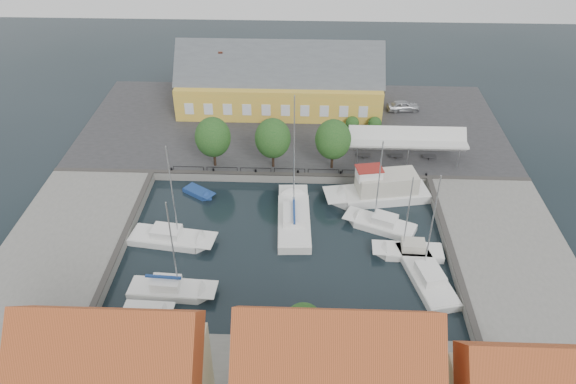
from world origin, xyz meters
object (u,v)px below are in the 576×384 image
(tent_canopy, at_px, (407,139))
(center_sailboat, at_px, (294,220))
(east_boat_c, at_px, (427,278))
(launch_sw, at_px, (148,311))
(trawler, at_px, (381,191))
(west_boat_c, at_px, (171,239))
(car_silver, at_px, (403,106))
(east_boat_b, at_px, (409,253))
(launch_nw, at_px, (199,193))
(east_boat_a, at_px, (381,226))
(car_red, at_px, (270,127))
(west_boat_d, at_px, (171,291))
(warehouse, at_px, (276,84))

(tent_canopy, height_order, center_sailboat, center_sailboat)
(east_boat_c, relative_size, launch_sw, 2.54)
(trawler, bearing_deg, west_boat_c, -159.13)
(car_silver, bearing_deg, trawler, 158.44)
(west_boat_c, bearing_deg, east_boat_b, -2.69)
(car_silver, height_order, trawler, trawler)
(launch_nw, bearing_deg, center_sailboat, -24.15)
(east_boat_a, bearing_deg, car_red, 124.66)
(west_boat_d, height_order, launch_sw, west_boat_d)
(launch_sw, bearing_deg, west_boat_c, 89.91)
(trawler, relative_size, launch_sw, 2.64)
(car_red, bearing_deg, launch_nw, -120.58)
(launch_nw, bearing_deg, car_silver, 38.06)
(center_sailboat, distance_m, launch_sw, 18.23)
(trawler, bearing_deg, launch_nw, 179.80)
(center_sailboat, distance_m, east_boat_b, 12.50)
(car_red, height_order, east_boat_a, east_boat_a)
(launch_sw, bearing_deg, car_silver, 54.68)
(center_sailboat, height_order, east_boat_a, center_sailboat)
(warehouse, bearing_deg, launch_nw, -110.13)
(west_boat_c, height_order, launch_nw, west_boat_c)
(center_sailboat, distance_m, launch_nw, 12.12)
(car_red, bearing_deg, tent_canopy, -21.55)
(west_boat_d, bearing_deg, car_silver, 54.51)
(east_boat_a, height_order, launch_sw, east_boat_a)
(east_boat_b, xyz_separation_m, launch_sw, (-24.10, -8.58, -0.17))
(center_sailboat, distance_m, east_boat_a, 9.24)
(car_silver, bearing_deg, warehouse, 79.78)
(car_silver, xyz_separation_m, launch_nw, (-25.75, -20.16, -1.69))
(tent_canopy, height_order, car_red, tent_canopy)
(east_boat_c, relative_size, launch_nw, 2.89)
(launch_sw, xyz_separation_m, launch_nw, (1.45, 18.22, -0.00))
(tent_canopy, xyz_separation_m, center_sailboat, (-13.23, -12.10, -3.32))
(center_sailboat, relative_size, west_boat_c, 1.25)
(center_sailboat, distance_m, west_boat_d, 15.42)
(west_boat_c, relative_size, launch_nw, 2.92)
(east_boat_a, bearing_deg, launch_sw, -149.52)
(warehouse, relative_size, launch_sw, 6.17)
(warehouse, xyz_separation_m, trawler, (13.01, -21.07, -3.41))
(trawler, relative_size, east_boat_a, 1.12)
(east_boat_a, bearing_deg, trawler, 85.52)
(car_red, relative_size, launch_nw, 0.94)
(west_boat_d, height_order, launch_nw, west_boat_d)
(warehouse, xyz_separation_m, launch_nw, (-7.70, -20.99, -4.34))
(tent_canopy, xyz_separation_m, trawler, (-3.59, -7.21, -2.67))
(tent_canopy, height_order, east_boat_a, east_boat_a)
(tent_canopy, distance_m, launch_sw, 36.31)
(car_red, xyz_separation_m, launch_nw, (-7.35, -13.28, -1.54))
(east_boat_c, xyz_separation_m, west_boat_c, (-25.26, 4.72, 0.00))
(tent_canopy, distance_m, trawler, 8.48)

